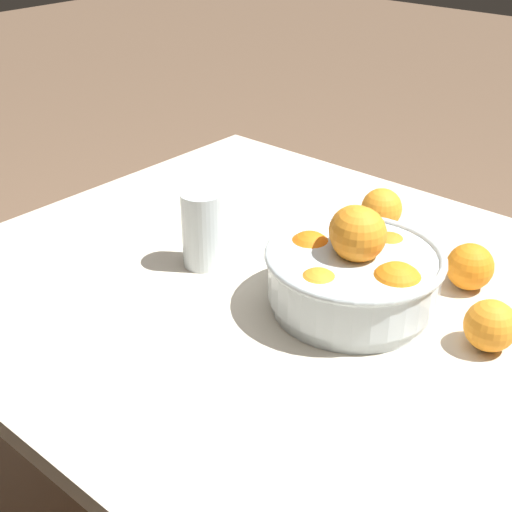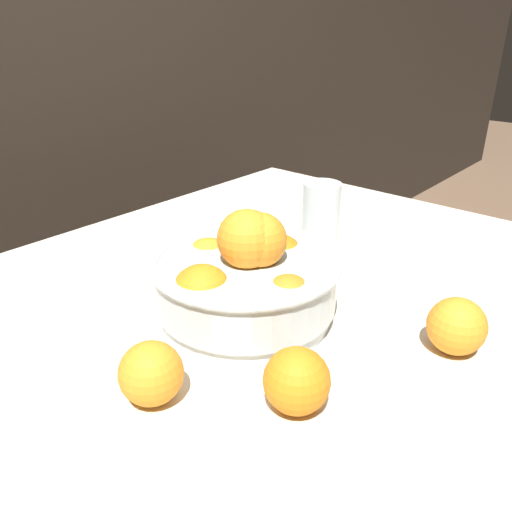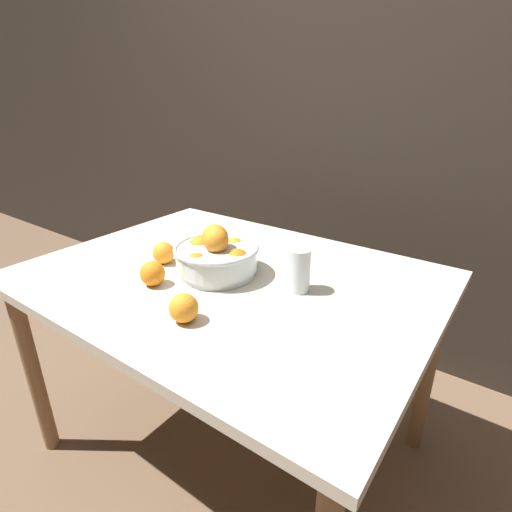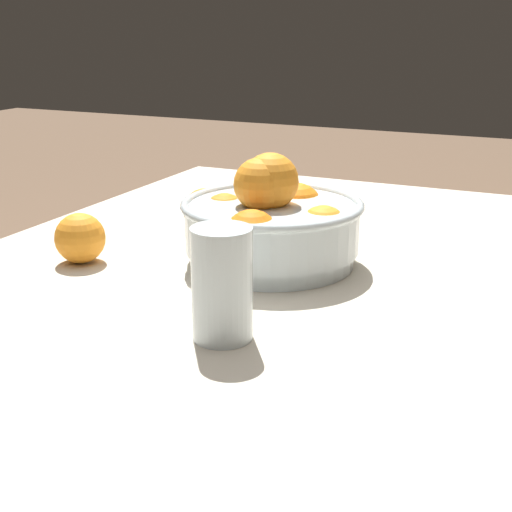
{
  "view_description": "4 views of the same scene",
  "coord_description": "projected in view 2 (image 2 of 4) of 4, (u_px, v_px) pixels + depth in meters",
  "views": [
    {
      "loc": [
        -0.5,
        0.74,
        1.28
      ],
      "look_at": [
        0.13,
        0.01,
        0.74
      ],
      "focal_mm": 50.0,
      "sensor_mm": 36.0,
      "label": 1
    },
    {
      "loc": [
        -0.47,
        -0.42,
        1.08
      ],
      "look_at": [
        0.06,
        0.05,
        0.74
      ],
      "focal_mm": 35.0,
      "sensor_mm": 36.0,
      "label": 2
    },
    {
      "loc": [
        0.71,
        -0.85,
        1.23
      ],
      "look_at": [
        0.08,
        0.04,
        0.77
      ],
      "focal_mm": 28.0,
      "sensor_mm": 36.0,
      "label": 3
    },
    {
      "loc": [
        0.86,
        0.36,
        1.04
      ],
      "look_at": [
        0.13,
        0.03,
        0.77
      ],
      "focal_mm": 50.0,
      "sensor_mm": 36.0,
      "label": 4
    }
  ],
  "objects": [
    {
      "name": "dining_table",
      "position": [
        251.0,
        346.0,
        0.76
      ],
      "size": [
        1.21,
        0.91,
        0.7
      ],
      "color": "beige",
      "rests_on": "ground_plane"
    },
    {
      "name": "juice_glass",
      "position": [
        320.0,
        221.0,
        0.88
      ],
      "size": [
        0.07,
        0.07,
        0.13
      ],
      "color": "#F4A314",
      "rests_on": "dining_table"
    },
    {
      "name": "orange_loose_aside",
      "position": [
        151.0,
        373.0,
        0.53
      ],
      "size": [
        0.07,
        0.07,
        0.07
      ],
      "primitive_type": "sphere",
      "color": "orange",
      "rests_on": "dining_table"
    },
    {
      "name": "orange_loose_near_bowl",
      "position": [
        297.0,
        381.0,
        0.52
      ],
      "size": [
        0.07,
        0.07,
        0.07
      ],
      "primitive_type": "sphere",
      "color": "orange",
      "rests_on": "dining_table"
    },
    {
      "name": "fruit_bowl",
      "position": [
        246.0,
        279.0,
        0.68
      ],
      "size": [
        0.26,
        0.26,
        0.16
      ],
      "color": "silver",
      "rests_on": "dining_table"
    },
    {
      "name": "orange_loose_front",
      "position": [
        457.0,
        326.0,
        0.61
      ],
      "size": [
        0.07,
        0.07,
        0.07
      ],
      "primitive_type": "sphere",
      "color": "orange",
      "rests_on": "dining_table"
    }
  ]
}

